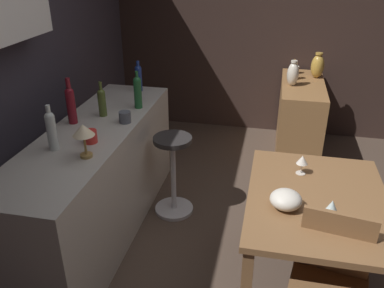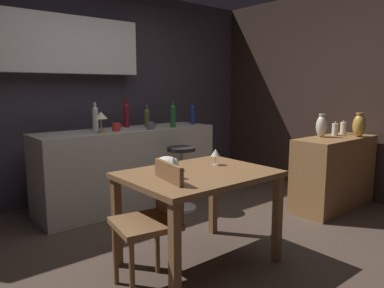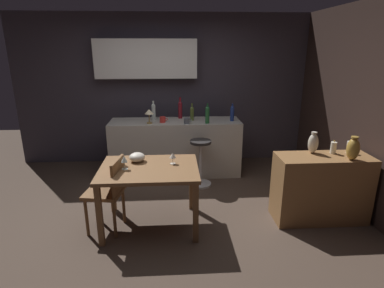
# 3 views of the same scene
# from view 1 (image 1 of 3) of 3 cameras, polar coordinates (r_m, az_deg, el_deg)

# --- Properties ---
(ground_plane) EXTENTS (9.00, 9.00, 0.00)m
(ground_plane) POSITION_cam_1_polar(r_m,az_deg,el_deg) (3.12, 11.48, -16.84)
(ground_plane) COLOR #47382D
(wall_side_right) EXTENTS (0.10, 4.40, 2.60)m
(wall_side_right) POSITION_cam_1_polar(r_m,az_deg,el_deg) (4.92, 10.20, 16.44)
(wall_side_right) COLOR #33231E
(wall_side_right) RESTS_ON ground_plane
(dining_table) EXTENTS (1.11, 0.84, 0.74)m
(dining_table) POSITION_cam_1_polar(r_m,az_deg,el_deg) (2.62, 17.20, -9.02)
(dining_table) COLOR brown
(dining_table) RESTS_ON ground_plane
(kitchen_counter) EXTENTS (2.10, 0.60, 0.90)m
(kitchen_counter) POSITION_cam_1_polar(r_m,az_deg,el_deg) (3.24, -13.36, -5.27)
(kitchen_counter) COLOR #B2ADA3
(kitchen_counter) RESTS_ON ground_plane
(sideboard_cabinet) EXTENTS (1.10, 0.44, 0.82)m
(sideboard_cabinet) POSITION_cam_1_polar(r_m,az_deg,el_deg) (4.54, 14.99, 3.40)
(sideboard_cabinet) COLOR olive
(sideboard_cabinet) RESTS_ON ground_plane
(chair_near_window) EXTENTS (0.46, 0.46, 0.87)m
(chair_near_window) POSITION_cam_1_polar(r_m,az_deg,el_deg) (2.37, 18.91, -18.27)
(chair_near_window) COLOR brown
(chair_near_window) RESTS_ON ground_plane
(bar_stool) EXTENTS (0.34, 0.34, 0.72)m
(bar_stool) POSITION_cam_1_polar(r_m,az_deg,el_deg) (3.41, -2.68, -4.15)
(bar_stool) COLOR #262323
(bar_stool) RESTS_ON ground_plane
(wine_glass_left) EXTENTS (0.07, 0.07, 0.16)m
(wine_glass_left) POSITION_cam_1_polar(r_m,az_deg,el_deg) (2.29, 19.28, -8.49)
(wine_glass_left) COLOR silver
(wine_glass_left) RESTS_ON dining_table
(wine_glass_right) EXTENTS (0.08, 0.08, 0.13)m
(wine_glass_right) POSITION_cam_1_polar(r_m,az_deg,el_deg) (2.74, 15.43, -2.27)
(wine_glass_right) COLOR silver
(wine_glass_right) RESTS_ON dining_table
(fruit_bowl) EXTENTS (0.19, 0.19, 0.11)m
(fruit_bowl) POSITION_cam_1_polar(r_m,az_deg,el_deg) (2.39, 13.22, -7.71)
(fruit_bowl) COLOR beige
(fruit_bowl) RESTS_ON dining_table
(wine_bottle_ruby) EXTENTS (0.07, 0.07, 0.35)m
(wine_bottle_ruby) POSITION_cam_1_polar(r_m,az_deg,el_deg) (3.13, -16.89, 5.59)
(wine_bottle_ruby) COLOR maroon
(wine_bottle_ruby) RESTS_ON kitchen_counter
(wine_bottle_clear) EXTENTS (0.06, 0.06, 0.31)m
(wine_bottle_clear) POSITION_cam_1_polar(r_m,az_deg,el_deg) (2.74, -19.40, 2.02)
(wine_bottle_clear) COLOR silver
(wine_bottle_clear) RESTS_ON kitchen_counter
(wine_bottle_green) EXTENTS (0.06, 0.06, 0.31)m
(wine_bottle_green) POSITION_cam_1_polar(r_m,az_deg,el_deg) (3.33, -7.74, 7.50)
(wine_bottle_green) COLOR #1E592D
(wine_bottle_green) RESTS_ON kitchen_counter
(wine_bottle_cobalt) EXTENTS (0.06, 0.06, 0.28)m
(wine_bottle_cobalt) POSITION_cam_1_polar(r_m,az_deg,el_deg) (3.75, -7.62, 9.45)
(wine_bottle_cobalt) COLOR navy
(wine_bottle_cobalt) RESTS_ON kitchen_counter
(wine_bottle_olive) EXTENTS (0.06, 0.06, 0.28)m
(wine_bottle_olive) POSITION_cam_1_polar(r_m,az_deg,el_deg) (3.23, -12.71, 5.99)
(wine_bottle_olive) COLOR #475623
(wine_bottle_olive) RESTS_ON kitchen_counter
(cup_red) EXTENTS (0.13, 0.09, 0.09)m
(cup_red) POSITION_cam_1_polar(r_m,az_deg,el_deg) (2.82, -14.25, 1.07)
(cup_red) COLOR red
(cup_red) RESTS_ON kitchen_counter
(cup_slate) EXTENTS (0.13, 0.09, 0.09)m
(cup_slate) POSITION_cam_1_polar(r_m,az_deg,el_deg) (3.09, -9.52, 3.81)
(cup_slate) COLOR #515660
(cup_slate) RESTS_ON kitchen_counter
(counter_lamp) EXTENTS (0.14, 0.14, 0.23)m
(counter_lamp) POSITION_cam_1_polar(r_m,az_deg,el_deg) (2.57, -15.21, 1.62)
(counter_lamp) COLOR #A58447
(counter_lamp) RESTS_ON kitchen_counter
(pillar_candle_tall) EXTENTS (0.07, 0.07, 0.17)m
(pillar_candle_tall) POSITION_cam_1_polar(r_m,az_deg,el_deg) (4.51, 14.50, 9.81)
(pillar_candle_tall) COLOR white
(pillar_candle_tall) RESTS_ON sideboard_cabinet
(pillar_candle_short) EXTENTS (0.07, 0.07, 0.17)m
(pillar_candle_short) POSITION_cam_1_polar(r_m,az_deg,el_deg) (4.71, 14.34, 10.51)
(pillar_candle_short) COLOR white
(pillar_candle_short) RESTS_ON sideboard_cabinet
(vase_brass) EXTENTS (0.14, 0.14, 0.27)m
(vase_brass) POSITION_cam_1_polar(r_m,az_deg,el_deg) (4.61, 17.45, 10.55)
(vase_brass) COLOR #B78C38
(vase_brass) RESTS_ON sideboard_cabinet
(vase_ceramic_ivory) EXTENTS (0.12, 0.12, 0.26)m
(vase_ceramic_ivory) POSITION_cam_1_polar(r_m,az_deg,el_deg) (4.26, 14.18, 9.66)
(vase_ceramic_ivory) COLOR beige
(vase_ceramic_ivory) RESTS_ON sideboard_cabinet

